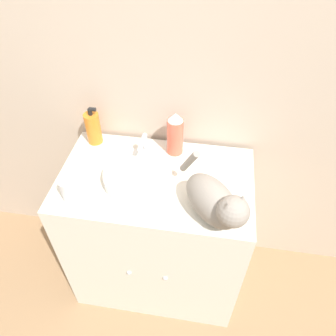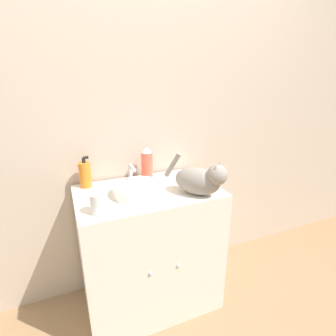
{
  "view_description": "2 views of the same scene",
  "coord_description": "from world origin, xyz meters",
  "px_view_note": "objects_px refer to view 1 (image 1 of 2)",
  "views": [
    {
      "loc": [
        0.21,
        -0.7,
        1.87
      ],
      "look_at": [
        0.06,
        0.24,
        0.93
      ],
      "focal_mm": 35.0,
      "sensor_mm": 36.0,
      "label": 1
    },
    {
      "loc": [
        -0.44,
        -1.11,
        1.49
      ],
      "look_at": [
        0.11,
        0.21,
        0.98
      ],
      "focal_mm": 28.0,
      "sensor_mm": 36.0,
      "label": 2
    }
  ],
  "objects_px": {
    "spray_bottle": "(175,134)",
    "cup": "(70,189)",
    "soap_bottle": "(93,128)",
    "cat": "(215,202)"
  },
  "relations": [
    {
      "from": "cat",
      "to": "cup",
      "type": "distance_m",
      "value": 0.58
    },
    {
      "from": "cat",
      "to": "soap_bottle",
      "type": "distance_m",
      "value": 0.7
    },
    {
      "from": "soap_bottle",
      "to": "spray_bottle",
      "type": "height_order",
      "value": "spray_bottle"
    },
    {
      "from": "cup",
      "to": "spray_bottle",
      "type": "bearing_deg",
      "value": 43.18
    },
    {
      "from": "cup",
      "to": "cat",
      "type": "bearing_deg",
      "value": -0.8
    },
    {
      "from": "soap_bottle",
      "to": "cup",
      "type": "relative_size",
      "value": 1.86
    },
    {
      "from": "spray_bottle",
      "to": "soap_bottle",
      "type": "bearing_deg",
      "value": 178.22
    },
    {
      "from": "cat",
      "to": "soap_bottle",
      "type": "relative_size",
      "value": 1.73
    },
    {
      "from": "spray_bottle",
      "to": "cup",
      "type": "height_order",
      "value": "spray_bottle"
    },
    {
      "from": "spray_bottle",
      "to": "cup",
      "type": "bearing_deg",
      "value": -136.82
    }
  ]
}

